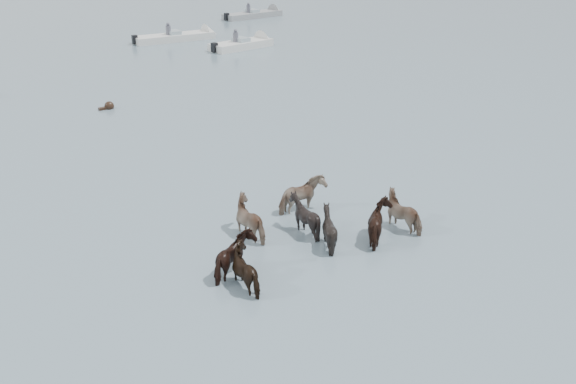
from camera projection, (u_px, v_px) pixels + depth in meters
ground at (269, 284)px, 14.65m from camera, size 400.00×400.00×0.00m
pony_herd at (309, 227)px, 16.48m from camera, size 6.80×3.83×1.26m
swimming_pony at (108, 107)px, 28.12m from camera, size 0.72×0.44×0.44m
motorboat_c at (185, 37)px, 44.17m from camera, size 6.44×2.06×1.92m
motorboat_d at (249, 44)px, 41.66m from camera, size 5.16×2.25×1.92m
motorboat_e at (260, 14)px, 54.52m from camera, size 6.29×2.18×1.92m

